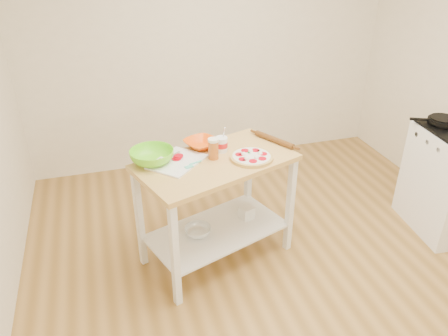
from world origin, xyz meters
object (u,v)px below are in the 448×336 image
beer_pint (213,149)px  green_bowl (152,156)px  pizza (251,157)px  shelf_glass_bowl (198,231)px  prep_island (216,189)px  skillet (443,120)px  yogurt_tub (221,144)px  spatula (193,165)px  rolling_pin (274,140)px  orange_bowl (201,144)px  cutting_board (176,161)px  knife (164,160)px  shelf_bin (246,212)px

beer_pint → green_bowl: bearing=171.8°
pizza → shelf_glass_bowl: 0.75m
pizza → prep_island: bearing=168.2°
skillet → yogurt_tub: yogurt_tub is taller
green_bowl → yogurt_tub: 0.54m
skillet → spatula: (-2.21, -0.06, -0.06)m
beer_pint → rolling_pin: 0.56m
skillet → orange_bowl: skillet is taller
pizza → cutting_board: pizza is taller
green_bowl → knife: bearing=-12.4°
pizza → spatula: size_ratio=2.29×
yogurt_tub → shelf_glass_bowl: (-0.24, -0.15, -0.67)m
knife → orange_bowl: orange_bowl is taller
green_bowl → skillet: bearing=-2.0°
shelf_bin → beer_pint: bearing=-168.8°
skillet → beer_pint: 2.03m
cutting_board → rolling_pin: size_ratio=1.31×
orange_bowl → cutting_board: bearing=-140.6°
yogurt_tub → rolling_pin: bearing=4.0°
cutting_board → spatula: cutting_board is taller
cutting_board → green_bowl: green_bowl is taller
pizza → cutting_board: size_ratio=0.66×
pizza → shelf_bin: pizza is taller
cutting_board → rolling_pin: (0.82, 0.12, 0.01)m
skillet → green_bowl: 2.48m
spatula → knife: 0.22m
skillet → shelf_bin: bearing=-158.1°
pizza → beer_pint: bearing=162.1°
shelf_bin → skillet: bearing=-2.7°
rolling_pin → shelf_bin: 0.66m
cutting_board → yogurt_tub: size_ratio=2.39×
pizza → green_bowl: green_bowl is taller
cutting_board → shelf_bin: (0.58, 0.04, -0.59)m
skillet → beer_pint: beer_pint is taller
skillet → shelf_glass_bowl: (-2.18, -0.03, -0.68)m
spatula → orange_bowl: orange_bowl is taller
prep_island → yogurt_tub: size_ratio=6.34×
rolling_pin → prep_island: bearing=-162.8°
spatula → shelf_bin: (0.48, 0.14, -0.60)m
orange_bowl → green_bowl: green_bowl is taller
beer_pint → rolling_pin: beer_pint is taller
prep_island → cutting_board: size_ratio=2.65×
yogurt_tub → shelf_glass_bowl: 0.72m
cutting_board → shelf_bin: cutting_board is taller
pizza → yogurt_tub: (-0.18, 0.19, 0.04)m
prep_island → knife: bearing=168.1°
yogurt_tub → shelf_bin: (0.21, -0.04, -0.65)m
skillet → knife: bearing=-157.0°
yogurt_tub → cutting_board: bearing=-167.3°
cutting_board → green_bowl: 0.18m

